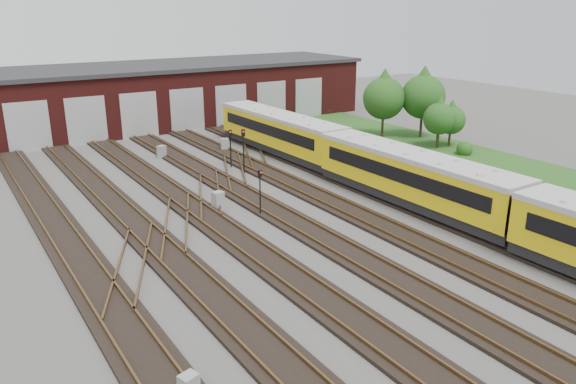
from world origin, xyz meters
TOP-DOWN VIEW (x-y plane):
  - ground at (0.00, 0.00)m, footprint 120.00×120.00m
  - track_network at (-0.17, 0.59)m, footprint 30.40×70.00m
  - maintenance_shed at (-0.01, 39.97)m, footprint 51.00×12.50m
  - grass_verge at (19.00, 10.00)m, footprint 8.00×55.00m
  - metro_train at (6.00, 5.04)m, footprint 3.09×47.68m
  - signal_mast_0 at (-3.02, 8.83)m, footprint 0.25×0.23m
  - signal_mast_1 at (0.52, 19.63)m, footprint 0.29×0.28m
  - signal_mast_2 at (0.60, 17.58)m, footprint 0.30×0.29m
  - signal_mast_3 at (9.38, 10.08)m, footprint 0.29×0.28m
  - relay_cabinet_1 at (-3.10, 25.37)m, footprint 0.80×0.75m
  - relay_cabinet_2 at (-4.62, 11.42)m, footprint 0.78×0.69m
  - relay_cabinet_3 at (2.54, 24.75)m, footprint 0.82×0.76m
  - relay_cabinet_4 at (7.73, 6.71)m, footprint 0.62×0.55m
  - tree_0 at (17.99, 21.25)m, footprint 4.05×4.05m
  - tree_1 at (20.61, 15.05)m, footprint 2.60×2.60m
  - tree_2 at (21.14, 19.19)m, footprint 4.22×4.22m
  - tree_3 at (19.21, 15.20)m, footprint 2.87×2.87m
  - bush_1 at (19.39, 12.22)m, footprint 1.39×1.39m
  - bush_2 at (21.11, 34.62)m, footprint 1.26×1.26m

SIDE VIEW (x-z plane):
  - ground at x=0.00m, z-range 0.00..0.00m
  - grass_verge at x=19.00m, z-range 0.00..0.05m
  - track_network at x=-0.17m, z-range -0.06..0.27m
  - relay_cabinet_4 at x=7.73m, z-range 0.00..0.89m
  - relay_cabinet_1 at x=-3.10m, z-range 0.00..1.07m
  - relay_cabinet_3 at x=2.54m, z-range 0.00..1.11m
  - relay_cabinet_2 at x=-4.62m, z-range 0.00..1.13m
  - bush_2 at x=21.11m, z-range 0.00..1.26m
  - bush_1 at x=19.39m, z-range 0.00..1.39m
  - signal_mast_3 at x=9.38m, z-range 0.42..3.29m
  - signal_mast_0 at x=-3.02m, z-range 0.40..3.34m
  - signal_mast_1 at x=0.52m, z-range 0.44..3.48m
  - metro_train at x=6.00m, z-range 0.37..3.60m
  - signal_mast_2 at x=0.60m, z-range 0.48..3.93m
  - tree_1 at x=20.61m, z-range 0.61..4.92m
  - tree_3 at x=19.21m, z-range 0.67..5.42m
  - maintenance_shed at x=-0.01m, z-range 0.03..6.38m
  - tree_0 at x=17.99m, z-range 0.96..7.67m
  - tree_2 at x=21.14m, z-range 1.00..7.98m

